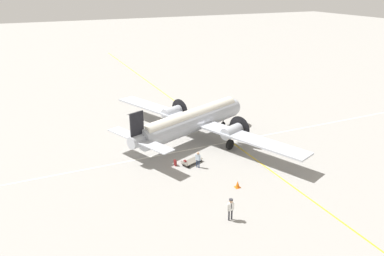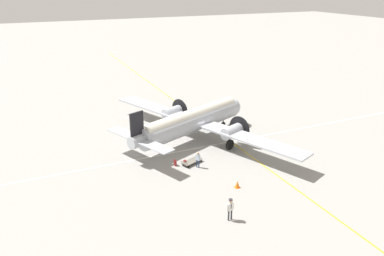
{
  "view_description": "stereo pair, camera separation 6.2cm",
  "coord_description": "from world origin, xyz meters",
  "px_view_note": "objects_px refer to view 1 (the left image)",
  "views": [
    {
      "loc": [
        -36.02,
        16.4,
        17.09
      ],
      "look_at": [
        0.0,
        0.0,
        1.53
      ],
      "focal_mm": 35.0,
      "sensor_mm": 36.0,
      "label": 1
    },
    {
      "loc": [
        -36.04,
        16.34,
        17.09
      ],
      "look_at": [
        0.0,
        0.0,
        1.53
      ],
      "focal_mm": 35.0,
      "sensor_mm": 36.0,
      "label": 2
    }
  ],
  "objects_px": {
    "crew_foreground": "(231,207)",
    "traffic_cone": "(238,184)",
    "passenger_boarding": "(198,158)",
    "suitcase_near_door": "(185,162)",
    "suitcase_upright_spare": "(175,163)",
    "airliner_main": "(194,120)",
    "baggage_cart": "(192,161)"
  },
  "relations": [
    {
      "from": "airliner_main",
      "to": "traffic_cone",
      "type": "relative_size",
      "value": 40.96
    },
    {
      "from": "suitcase_upright_spare",
      "to": "traffic_cone",
      "type": "distance_m",
      "value": 7.13
    },
    {
      "from": "airliner_main",
      "to": "baggage_cart",
      "type": "relative_size",
      "value": 10.62
    },
    {
      "from": "passenger_boarding",
      "to": "suitcase_upright_spare",
      "type": "bearing_deg",
      "value": -160.47
    },
    {
      "from": "crew_foreground",
      "to": "traffic_cone",
      "type": "xyz_separation_m",
      "value": [
        3.96,
        -3.03,
        -0.85
      ]
    },
    {
      "from": "passenger_boarding",
      "to": "baggage_cart",
      "type": "height_order",
      "value": "passenger_boarding"
    },
    {
      "from": "suitcase_near_door",
      "to": "suitcase_upright_spare",
      "type": "xyz_separation_m",
      "value": [
        0.23,
        0.96,
        0.06
      ]
    },
    {
      "from": "crew_foreground",
      "to": "traffic_cone",
      "type": "distance_m",
      "value": 5.06
    },
    {
      "from": "crew_foreground",
      "to": "suitcase_upright_spare",
      "type": "bearing_deg",
      "value": -91.43
    },
    {
      "from": "suitcase_upright_spare",
      "to": "baggage_cart",
      "type": "relative_size",
      "value": 0.25
    },
    {
      "from": "passenger_boarding",
      "to": "suitcase_near_door",
      "type": "xyz_separation_m",
      "value": [
        1.11,
        0.9,
        -0.81
      ]
    },
    {
      "from": "suitcase_near_door",
      "to": "suitcase_upright_spare",
      "type": "distance_m",
      "value": 0.99
    },
    {
      "from": "crew_foreground",
      "to": "passenger_boarding",
      "type": "distance_m",
      "value": 9.0
    },
    {
      "from": "crew_foreground",
      "to": "suitcase_near_door",
      "type": "relative_size",
      "value": 3.78
    },
    {
      "from": "traffic_cone",
      "to": "baggage_cart",
      "type": "bearing_deg",
      "value": 16.59
    },
    {
      "from": "airliner_main",
      "to": "traffic_cone",
      "type": "xyz_separation_m",
      "value": [
        -11.43,
        1.05,
        -2.09
      ]
    },
    {
      "from": "crew_foreground",
      "to": "suitcase_near_door",
      "type": "xyz_separation_m",
      "value": [
        9.99,
        -0.56,
        -0.93
      ]
    },
    {
      "from": "baggage_cart",
      "to": "traffic_cone",
      "type": "xyz_separation_m",
      "value": [
        -5.92,
        -1.76,
        0.03
      ]
    },
    {
      "from": "crew_foreground",
      "to": "traffic_cone",
      "type": "height_order",
      "value": "crew_foreground"
    },
    {
      "from": "crew_foreground",
      "to": "baggage_cart",
      "type": "height_order",
      "value": "crew_foreground"
    },
    {
      "from": "suitcase_upright_spare",
      "to": "crew_foreground",
      "type": "bearing_deg",
      "value": -177.74
    },
    {
      "from": "crew_foreground",
      "to": "suitcase_upright_spare",
      "type": "height_order",
      "value": "crew_foreground"
    },
    {
      "from": "baggage_cart",
      "to": "passenger_boarding",
      "type": "bearing_deg",
      "value": -101.08
    },
    {
      "from": "crew_foreground",
      "to": "passenger_boarding",
      "type": "bearing_deg",
      "value": -103.01
    },
    {
      "from": "passenger_boarding",
      "to": "traffic_cone",
      "type": "relative_size",
      "value": 2.63
    },
    {
      "from": "airliner_main",
      "to": "traffic_cone",
      "type": "height_order",
      "value": "airliner_main"
    },
    {
      "from": "suitcase_near_door",
      "to": "traffic_cone",
      "type": "height_order",
      "value": "traffic_cone"
    },
    {
      "from": "baggage_cart",
      "to": "traffic_cone",
      "type": "height_order",
      "value": "traffic_cone"
    },
    {
      "from": "suitcase_upright_spare",
      "to": "suitcase_near_door",
      "type": "bearing_deg",
      "value": -103.61
    },
    {
      "from": "airliner_main",
      "to": "crew_foreground",
      "type": "distance_m",
      "value": 15.97
    },
    {
      "from": "airliner_main",
      "to": "traffic_cone",
      "type": "distance_m",
      "value": 11.67
    },
    {
      "from": "airliner_main",
      "to": "suitcase_upright_spare",
      "type": "height_order",
      "value": "airliner_main"
    }
  ]
}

